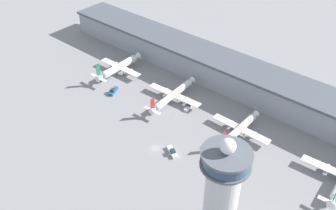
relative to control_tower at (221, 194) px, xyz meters
The scene contains 9 objects.
ground_plane 60.02m from the control_tower, 157.09° to the left, with size 1000.00×1000.00×0.00m, color gray.
terminal_building 105.54m from the control_tower, 118.91° to the left, with size 256.79×25.00×16.87m.
control_tower is the anchor object (origin of this frame).
airplane_gate_alpha 129.27m from the control_tower, 152.91° to the left, with size 31.78×36.42×14.44m.
airplane_gate_bravo 91.99m from the control_tower, 140.19° to the left, with size 34.43×39.60×12.29m.
airplane_gate_charlie 65.05m from the control_tower, 113.32° to the left, with size 32.46×32.57×11.89m.
service_truck_catering 85.18m from the control_tower, 135.17° to the left, with size 4.36×8.26×2.53m.
service_truck_fuel 53.83m from the control_tower, 150.24° to the left, with size 8.67×6.07×2.71m.
service_truck_baggage 111.53m from the control_tower, 158.00° to the left, with size 5.44×8.74×2.95m.
Camera 1 is at (90.97, -97.90, 127.16)m, focal length 40.00 mm.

